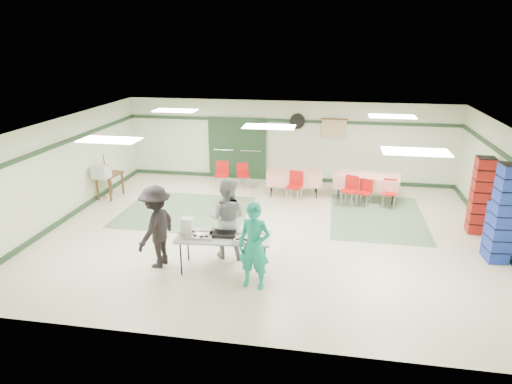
% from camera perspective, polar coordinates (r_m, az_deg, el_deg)
% --- Properties ---
extents(floor, '(11.00, 11.00, 0.00)m').
position_cam_1_polar(floor, '(11.59, 1.52, -4.97)').
color(floor, beige).
rests_on(floor, ground).
extents(ceiling, '(11.00, 11.00, 0.00)m').
position_cam_1_polar(ceiling, '(10.79, 1.65, 8.27)').
color(ceiling, white).
rests_on(ceiling, wall_back).
extents(wall_back, '(11.00, 0.00, 11.00)m').
position_cam_1_polar(wall_back, '(15.44, 4.01, 6.32)').
color(wall_back, beige).
rests_on(wall_back, floor).
extents(wall_front, '(11.00, 0.00, 11.00)m').
position_cam_1_polar(wall_front, '(7.02, -3.81, -9.45)').
color(wall_front, beige).
rests_on(wall_front, floor).
extents(wall_left, '(0.00, 9.00, 9.00)m').
position_cam_1_polar(wall_left, '(13.05, -23.09, 2.53)').
color(wall_left, beige).
rests_on(wall_left, floor).
extents(wall_right, '(0.00, 9.00, 9.00)m').
position_cam_1_polar(wall_right, '(11.71, 29.26, -0.13)').
color(wall_right, beige).
rests_on(wall_right, floor).
extents(trim_back, '(11.00, 0.06, 0.10)m').
position_cam_1_polar(trim_back, '(15.27, 4.06, 8.86)').
color(trim_back, '#1D3620').
rests_on(trim_back, wall_back).
extents(baseboard_back, '(11.00, 0.06, 0.12)m').
position_cam_1_polar(baseboard_back, '(15.74, 3.89, 1.71)').
color(baseboard_back, '#1D3620').
rests_on(baseboard_back, floor).
extents(trim_left, '(0.06, 9.00, 0.10)m').
position_cam_1_polar(trim_left, '(12.87, -23.37, 5.51)').
color(trim_left, '#1D3620').
rests_on(trim_left, wall_back).
extents(baseboard_left, '(0.06, 9.00, 0.12)m').
position_cam_1_polar(baseboard_left, '(13.42, -22.29, -2.77)').
color(baseboard_left, '#1D3620').
rests_on(baseboard_left, floor).
extents(baseboard_right, '(0.06, 9.00, 0.12)m').
position_cam_1_polar(baseboard_right, '(12.13, 28.17, -5.90)').
color(baseboard_right, '#1D3620').
rests_on(baseboard_right, floor).
extents(green_patch_a, '(3.50, 3.00, 0.01)m').
position_cam_1_polar(green_patch_a, '(13.04, -8.77, -2.41)').
color(green_patch_a, '#5A7A59').
rests_on(green_patch_a, floor).
extents(green_patch_b, '(2.50, 3.50, 0.01)m').
position_cam_1_polar(green_patch_b, '(12.94, 14.89, -3.01)').
color(green_patch_b, '#5A7A59').
rests_on(green_patch_b, floor).
extents(double_door_left, '(0.90, 0.06, 2.10)m').
position_cam_1_polar(double_door_left, '(15.81, -4.03, 5.51)').
color(double_door_left, gray).
rests_on(double_door_left, floor).
extents(double_door_right, '(0.90, 0.06, 2.10)m').
position_cam_1_polar(double_door_right, '(15.62, -0.62, 5.38)').
color(double_door_right, gray).
rests_on(double_door_right, floor).
extents(door_frame, '(2.00, 0.03, 2.15)m').
position_cam_1_polar(door_frame, '(15.69, -2.37, 5.43)').
color(door_frame, '#1D3620').
rests_on(door_frame, floor).
extents(wall_fan, '(0.50, 0.10, 0.50)m').
position_cam_1_polar(wall_fan, '(15.22, 5.18, 8.80)').
color(wall_fan, black).
rests_on(wall_fan, wall_back).
extents(scroll_banner, '(0.80, 0.02, 0.60)m').
position_cam_1_polar(scroll_banner, '(15.20, 9.71, 7.83)').
color(scroll_banner, tan).
rests_on(scroll_banner, wall_back).
extents(serving_table, '(2.01, 0.95, 0.76)m').
position_cam_1_polar(serving_table, '(9.52, -4.08, -5.76)').
color(serving_table, '#9C9C97').
rests_on(serving_table, floor).
extents(sheet_tray_right, '(0.67, 0.53, 0.02)m').
position_cam_1_polar(sheet_tray_right, '(9.34, -0.97, -5.87)').
color(sheet_tray_right, silver).
rests_on(sheet_tray_right, serving_table).
extents(sheet_tray_mid, '(0.57, 0.45, 0.02)m').
position_cam_1_polar(sheet_tray_mid, '(9.62, -4.19, -5.14)').
color(sheet_tray_mid, silver).
rests_on(sheet_tray_mid, serving_table).
extents(sheet_tray_left, '(0.58, 0.46, 0.02)m').
position_cam_1_polar(sheet_tray_left, '(9.56, -7.04, -5.41)').
color(sheet_tray_left, silver).
rests_on(sheet_tray_left, serving_table).
extents(baking_pan, '(0.50, 0.34, 0.08)m').
position_cam_1_polar(baking_pan, '(9.51, -3.96, -5.26)').
color(baking_pan, black).
rests_on(baking_pan, serving_table).
extents(foam_box_stack, '(0.25, 0.23, 0.32)m').
position_cam_1_polar(foam_box_stack, '(9.70, -8.61, -4.16)').
color(foam_box_stack, white).
rests_on(foam_box_stack, serving_table).
extents(volunteer_teal, '(0.69, 0.51, 1.74)m').
position_cam_1_polar(volunteer_teal, '(8.80, -0.23, -6.77)').
color(volunteer_teal, '#159480').
rests_on(volunteer_teal, floor).
extents(volunteer_grey, '(0.90, 0.71, 1.80)m').
position_cam_1_polar(volunteer_grey, '(10.03, -3.65, -3.31)').
color(volunteer_grey, gray).
rests_on(volunteer_grey, floor).
extents(volunteer_dark, '(0.88, 1.26, 1.79)m').
position_cam_1_polar(volunteer_dark, '(9.82, -12.36, -4.27)').
color(volunteer_dark, black).
rests_on(volunteer_dark, floor).
extents(dining_table_a, '(2.01, 1.15, 0.77)m').
position_cam_1_polar(dining_table_a, '(14.11, 13.70, 1.35)').
color(dining_table_a, red).
rests_on(dining_table_a, floor).
extents(dining_table_b, '(1.73, 0.90, 0.77)m').
position_cam_1_polar(dining_table_b, '(14.12, 4.77, 1.84)').
color(dining_table_b, red).
rests_on(dining_table_b, floor).
extents(chair_a, '(0.48, 0.48, 0.78)m').
position_cam_1_polar(chair_a, '(13.58, 13.50, 0.27)').
color(chair_a, red).
rests_on(chair_a, floor).
extents(chair_b, '(0.53, 0.53, 0.87)m').
position_cam_1_polar(chair_b, '(13.55, 11.72, 0.60)').
color(chair_b, red).
rests_on(chair_b, floor).
extents(chair_c, '(0.42, 0.42, 0.82)m').
position_cam_1_polar(chair_c, '(13.65, 16.34, 0.22)').
color(chair_c, red).
rests_on(chair_c, floor).
extents(chair_d, '(0.52, 0.52, 0.92)m').
position_cam_1_polar(chair_d, '(13.58, 4.91, 1.11)').
color(chair_d, red).
rests_on(chair_d, floor).
extents(chair_loose_a, '(0.48, 0.48, 0.81)m').
position_cam_1_polar(chair_loose_a, '(14.82, -1.67, 2.41)').
color(chair_loose_a, red).
rests_on(chair_loose_a, floor).
extents(chair_loose_b, '(0.44, 0.44, 0.89)m').
position_cam_1_polar(chair_loose_b, '(14.77, -4.27, 2.52)').
color(chair_loose_b, red).
rests_on(chair_loose_b, floor).
extents(crate_stack_blue_a, '(0.46, 0.46, 2.21)m').
position_cam_1_polar(crate_stack_blue_a, '(11.02, 28.53, -2.45)').
color(crate_stack_blue_a, '#192C9A').
rests_on(crate_stack_blue_a, floor).
extents(crate_stack_red, '(0.45, 0.45, 1.95)m').
position_cam_1_polar(crate_stack_red, '(12.50, 26.26, -0.41)').
color(crate_stack_red, maroon).
rests_on(crate_stack_red, floor).
extents(crate_stack_blue_b, '(0.46, 0.46, 1.30)m').
position_cam_1_polar(crate_stack_blue_b, '(11.34, 27.88, -4.25)').
color(crate_stack_blue_b, '#192C9A').
rests_on(crate_stack_blue_b, floor).
extents(printer_table, '(0.63, 0.89, 0.74)m').
position_cam_1_polar(printer_table, '(14.55, -17.87, 1.75)').
color(printer_table, brown).
rests_on(printer_table, floor).
extents(office_printer, '(0.48, 0.43, 0.36)m').
position_cam_1_polar(office_printer, '(14.10, -18.79, 2.37)').
color(office_printer, '#AAAAA6').
rests_on(office_printer, printer_table).
extents(broom, '(0.05, 0.22, 1.32)m').
position_cam_1_polar(broom, '(14.58, -18.16, 1.99)').
color(broom, brown).
rests_on(broom, floor).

